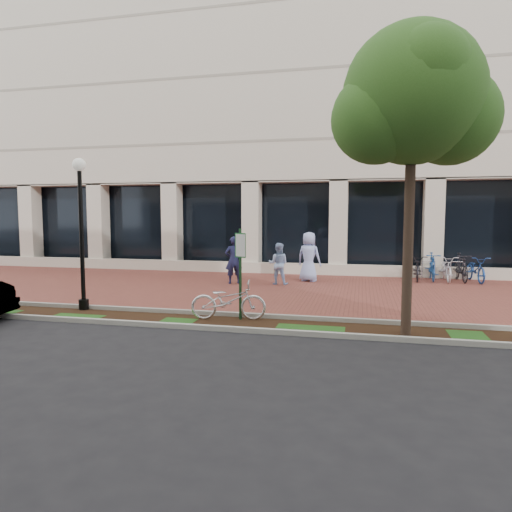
% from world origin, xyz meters
% --- Properties ---
extents(ground, '(120.00, 120.00, 0.00)m').
position_xyz_m(ground, '(0.00, 0.00, 0.00)').
color(ground, black).
rests_on(ground, ground).
extents(brick_plaza, '(40.00, 9.00, 0.01)m').
position_xyz_m(brick_plaza, '(0.00, 0.00, 0.01)').
color(brick_plaza, brown).
rests_on(brick_plaza, ground).
extents(planting_strip, '(40.00, 1.50, 0.01)m').
position_xyz_m(planting_strip, '(0.00, -5.25, 0.01)').
color(planting_strip, black).
rests_on(planting_strip, ground).
extents(curb_plaza_side, '(40.00, 0.12, 0.12)m').
position_xyz_m(curb_plaza_side, '(0.00, -4.50, 0.06)').
color(curb_plaza_side, '#A2A299').
rests_on(curb_plaza_side, ground).
extents(curb_street_side, '(40.00, 0.12, 0.12)m').
position_xyz_m(curb_street_side, '(0.00, -6.00, 0.06)').
color(curb_street_side, '#A2A299').
rests_on(curb_street_side, ground).
extents(near_office_building, '(40.00, 12.12, 16.00)m').
position_xyz_m(near_office_building, '(0.00, 10.47, 10.05)').
color(near_office_building, beige).
rests_on(near_office_building, ground).
extents(parking_sign, '(0.34, 0.07, 2.33)m').
position_xyz_m(parking_sign, '(0.04, -4.82, 1.49)').
color(parking_sign, '#14381B').
rests_on(parking_sign, ground).
extents(lamppost, '(0.36, 0.36, 4.23)m').
position_xyz_m(lamppost, '(-4.60, -4.60, 2.39)').
color(lamppost, black).
rests_on(lamppost, ground).
extents(street_tree, '(3.56, 2.97, 6.72)m').
position_xyz_m(street_tree, '(4.07, -5.39, 5.04)').
color(street_tree, '#453427').
rests_on(street_tree, ground).
extents(locked_bicycle, '(2.01, 1.03, 1.01)m').
position_xyz_m(locked_bicycle, '(-0.26, -4.86, 0.50)').
color(locked_bicycle, silver).
rests_on(locked_bicycle, ground).
extents(pedestrian_left, '(0.80, 0.69, 1.85)m').
position_xyz_m(pedestrian_left, '(-1.80, 1.07, 0.93)').
color(pedestrian_left, '#1C1F46').
rests_on(pedestrian_left, ground).
extents(pedestrian_mid, '(0.79, 0.62, 1.61)m').
position_xyz_m(pedestrian_mid, '(-0.08, 1.30, 0.80)').
color(pedestrian_mid, '#91ACD8').
rests_on(pedestrian_mid, ground).
extents(pedestrian_right, '(1.13, 0.91, 2.00)m').
position_xyz_m(pedestrian_right, '(0.98, 2.35, 1.00)').
color(pedestrian_right, '#9BACE7').
rests_on(pedestrian_right, ground).
extents(bike_rack_cluster, '(3.09, 2.03, 1.15)m').
position_xyz_m(bike_rack_cluster, '(6.39, 3.69, 0.54)').
color(bike_rack_cluster, black).
rests_on(bike_rack_cluster, ground).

